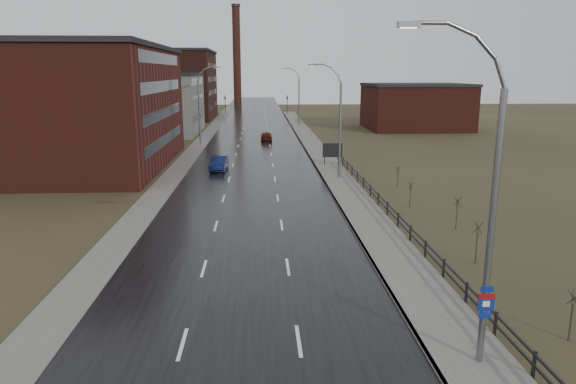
{
  "coord_description": "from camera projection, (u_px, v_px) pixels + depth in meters",
  "views": [
    {
      "loc": [
        0.86,
        -14.53,
        10.5
      ],
      "look_at": [
        2.62,
        17.55,
        3.0
      ],
      "focal_mm": 32.0,
      "sensor_mm": 36.0,
      "label": 1
    }
  ],
  "objects": [
    {
      "name": "warehouse_near",
      "position": [
        65.0,
        107.0,
        57.57
      ],
      "size": [
        22.44,
        28.56,
        13.5
      ],
      "color": "#471914",
      "rests_on": "ground"
    },
    {
      "name": "shrub_c",
      "position": [
        477.0,
        241.0,
        28.57
      ],
      "size": [
        0.59,
        0.62,
        2.49
      ],
      "color": "#382D23",
      "rests_on": "ground"
    },
    {
      "name": "traffic_light_left",
      "position": [
        225.0,
        96.0,
        131.68
      ],
      "size": [
        0.58,
        2.73,
        5.3
      ],
      "color": "black",
      "rests_on": "ground"
    },
    {
      "name": "warehouse_far",
      "position": [
        156.0,
        85.0,
        118.49
      ],
      "size": [
        26.52,
        24.48,
        15.5
      ],
      "color": "#331611",
      "rests_on": "ground"
    },
    {
      "name": "sidewalk_left",
      "position": [
        198.0,
        146.0,
        74.36
      ],
      "size": [
        2.4,
        260.0,
        0.12
      ],
      "primitive_type": "cube",
      "color": "#595651",
      "rests_on": "ground"
    },
    {
      "name": "curb_right",
      "position": [
        323.0,
        180.0,
        50.86
      ],
      "size": [
        0.16,
        180.0,
        0.18
      ],
      "primitive_type": "cube",
      "color": "slate",
      "rests_on": "ground"
    },
    {
      "name": "car_far",
      "position": [
        266.0,
        136.0,
        80.23
      ],
      "size": [
        1.77,
        4.34,
        1.47
      ],
      "primitive_type": "imported",
      "rotation": [
        0.0,
        0.0,
        3.15
      ],
      "color": "#44120B",
      "rests_on": "ground"
    },
    {
      "name": "shrub_b",
      "position": [
        572.0,
        315.0,
        20.35
      ],
      "size": [
        0.51,
        0.54,
        2.13
      ],
      "color": "#382D23",
      "rests_on": "ground"
    },
    {
      "name": "smokestack",
      "position": [
        237.0,
        56.0,
        158.47
      ],
      "size": [
        2.7,
        2.7,
        30.7
      ],
      "color": "#331611",
      "rests_on": "ground"
    },
    {
      "name": "shrub_e",
      "position": [
        410.0,
        194.0,
        40.54
      ],
      "size": [
        0.5,
        0.53,
        2.11
      ],
      "color": "#382D23",
      "rests_on": "ground"
    },
    {
      "name": "shrub_f",
      "position": [
        398.0,
        176.0,
        47.97
      ],
      "size": [
        0.48,
        0.5,
        2.0
      ],
      "color": "#382D23",
      "rests_on": "ground"
    },
    {
      "name": "warehouse_mid",
      "position": [
        152.0,
        103.0,
        90.16
      ],
      "size": [
        16.32,
        20.4,
        10.5
      ],
      "color": "slate",
      "rests_on": "ground"
    },
    {
      "name": "guardrail",
      "position": [
        401.0,
        221.0,
        34.66
      ],
      "size": [
        0.1,
        53.05,
        1.1
      ],
      "color": "black",
      "rests_on": "ground"
    },
    {
      "name": "streetlight_main",
      "position": [
        484.0,
        206.0,
        17.48
      ],
      "size": [
        3.91,
        0.29,
        12.11
      ],
      "color": "slate",
      "rests_on": "ground"
    },
    {
      "name": "building_right",
      "position": [
        415.0,
        106.0,
        96.85
      ],
      "size": [
        18.36,
        16.32,
        8.5
      ],
      "color": "#471914",
      "rests_on": "ground"
    },
    {
      "name": "streetlight_right_far",
      "position": [
        297.0,
        96.0,
        103.1
      ],
      "size": [
        3.36,
        0.28,
        11.35
      ],
      "color": "slate",
      "rests_on": "ground"
    },
    {
      "name": "traffic_light_right",
      "position": [
        287.0,
        96.0,
        132.53
      ],
      "size": [
        0.58,
        2.73,
        5.3
      ],
      "color": "black",
      "rests_on": "ground"
    },
    {
      "name": "car_near",
      "position": [
        219.0,
        164.0,
        55.97
      ],
      "size": [
        1.88,
        4.74,
        1.54
      ],
      "primitive_type": "imported",
      "rotation": [
        0.0,
        0.0,
        -0.05
      ],
      "color": "#0C173E",
      "rests_on": "ground"
    },
    {
      "name": "shrub_d",
      "position": [
        457.0,
        212.0,
        34.95
      ],
      "size": [
        0.55,
        0.58,
        2.3
      ],
      "color": "#382D23",
      "rests_on": "ground"
    },
    {
      "name": "billboard",
      "position": [
        332.0,
        151.0,
        58.51
      ],
      "size": [
        2.27,
        0.17,
        2.66
      ],
      "color": "black",
      "rests_on": "ground"
    },
    {
      "name": "road",
      "position": [
        254.0,
        146.0,
        74.8
      ],
      "size": [
        14.0,
        300.0,
        0.06
      ],
      "primitive_type": "cube",
      "color": "black",
      "rests_on": "ground"
    },
    {
      "name": "streetlight_right_mid",
      "position": [
        337.0,
        121.0,
        50.6
      ],
      "size": [
        3.36,
        0.28,
        11.35
      ],
      "color": "slate",
      "rests_on": "ground"
    },
    {
      "name": "streetlight_left",
      "position": [
        201.0,
        105.0,
        75.01
      ],
      "size": [
        3.36,
        0.28,
        11.35
      ],
      "color": "slate",
      "rests_on": "ground"
    },
    {
      "name": "sidewalk_right",
      "position": [
        338.0,
        180.0,
        50.94
      ],
      "size": [
        3.2,
        180.0,
        0.18
      ],
      "primitive_type": "cube",
      "color": "#595651",
      "rests_on": "ground"
    }
  ]
}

